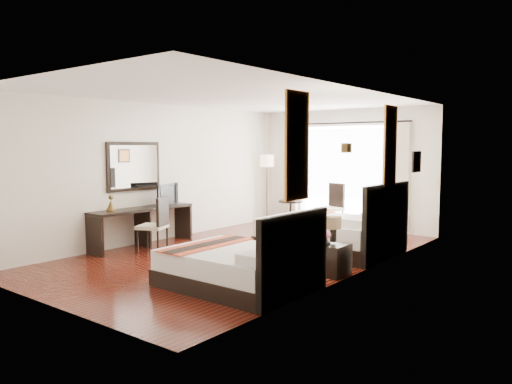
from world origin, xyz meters
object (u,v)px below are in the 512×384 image
Objects in this scene: side_table at (291,214)px; television at (164,194)px; table_lamp at (333,225)px; bed_near at (241,267)px; bed_far at (332,233)px; floor_lamp at (267,165)px; desk_chair at (154,235)px; window_chair at (330,216)px; vase at (327,240)px; fruit_bowl at (291,199)px; console_desk at (143,227)px; nightstand at (333,260)px.

television is at bearing -108.91° from side_table.
table_lamp is at bearing -47.24° from side_table.
bed_far reaches higher than bed_near.
table_lamp is 0.58× the size of side_table.
desk_chair is at bearing -82.61° from floor_lamp.
bed_far reaches higher than window_chair.
window_chair reaches higher than desk_chair.
side_table is (1.01, -0.41, -1.13)m from floor_lamp.
side_table is at bearing -121.29° from desk_chair.
fruit_bowl is at bearing 130.97° from vase.
floor_lamp is at bearing 157.85° from side_table.
bed_near is 1.15× the size of floor_lamp.
desk_chair is (0.59, -0.23, -0.07)m from console_desk.
fruit_bowl is 0.21× the size of window_chair.
console_desk is 2.16× the size of desk_chair.
bed_far is at bearing -39.35° from side_table.
console_desk is (-3.95, -0.42, -0.38)m from table_lamp.
console_desk is 3.70m from fruit_bowl.
window_chair is at bearing -47.85° from television.
console_desk is at bearing -106.88° from fruit_bowl.
bed_near is 5.16× the size of table_lamp.
bed_near is at bearing 31.50° from window_chair.
side_table is at bearing -56.36° from window_chair.
bed_near reaches higher than fruit_bowl.
side_table is 0.36m from fruit_bowl.
bed_near reaches higher than side_table.
side_table is (-2.94, 3.19, 0.09)m from nightstand.
console_desk is at bearing -10.98° from window_chair.
side_table is (-2.25, 4.56, 0.04)m from bed_near.
floor_lamp is (-0.54, 4.20, 1.15)m from desk_chair.
bed_far is 1.05× the size of console_desk.
fruit_bowl is at bearing -23.11° from floor_lamp.
fruit_bowl is (-2.92, 3.36, 0.13)m from vase.
bed_far reaches higher than nightstand.
floor_lamp is 7.66× the size of fruit_bowl.
vase reaches higher than nightstand.
floor_lamp is 1.59× the size of window_chair.
television is at bearing 174.58° from vase.
bed_near is 8.80× the size of fruit_bowl.
side_table is (-2.90, 3.14, -0.43)m from table_lamp.
floor_lamp is (0.02, 3.42, 0.48)m from television.
nightstand is 0.38m from vase.
floor_lamp is at bearing 137.78° from table_lamp.
television is 3.18m from fruit_bowl.
floor_lamp reaches higher than side_table.
bed_near is at bearing -86.73° from bed_far.
console_desk is 4.32m from window_chair.
bed_near is at bearing -132.64° from television.
nightstand is 0.65× the size of television.
bed_far is 3.04× the size of television.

